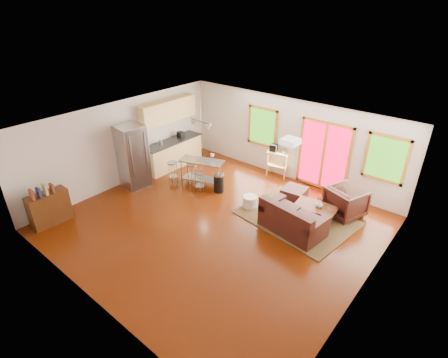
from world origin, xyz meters
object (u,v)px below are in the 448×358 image
Objects in this scene: ottoman at (294,195)px; refrigerator at (133,156)px; coffee_table at (316,208)px; armchair at (346,200)px; kitchen_cart at (278,155)px; rug at (297,218)px; loveseat at (292,221)px; island at (202,168)px.

refrigerator reaches higher than ottoman.
armchair is (0.51, 0.73, 0.09)m from coffee_table.
refrigerator is 1.81× the size of kitchen_cart.
loveseat is (0.17, -0.63, 0.32)m from rug.
island is at bearing -178.33° from loveseat.
island is at bearing 36.60° from armchair.
rug is 2.61× the size of kitchen_cart.
coffee_table is (0.21, 0.87, 0.03)m from loveseat.
rug is at bearing -45.08° from kitchen_cart.
coffee_table is 0.78× the size of island.
island is at bearing -160.35° from ottoman.
coffee_table is 5.55m from refrigerator.
armchair is at bearing 73.77° from loveseat.
island is at bearing -172.27° from coffee_table.
armchair is at bearing 47.09° from rug.
refrigerator is at bearing -140.63° from island.
loveseat is at bearing 85.89° from armchair.
coffee_table is at bearing 7.73° from island.
kitchen_cart is at bearing 136.95° from loveseat.
loveseat is 1.75m from armchair.
kitchen_cart is (-1.95, 2.41, 0.41)m from loveseat.
armchair is 6.28m from refrigerator.
island is (-3.22, -0.26, 0.57)m from rug.
ottoman is 0.44× the size of island.
ottoman is at bearing 19.65° from island.
island is (-2.70, -0.97, 0.37)m from ottoman.
kitchen_cart is at bearing 3.10° from armchair.
coffee_table is 1.04× the size of kitchen_cart.
island reaches higher than rug.
refrigerator is at bearing -161.91° from rug.
kitchen_cart reaches higher than armchair.
rug is 0.90m from ottoman.
island is at bearing -125.48° from kitchen_cart.
rug is 0.73m from loveseat.
rug is 5.17m from refrigerator.
ottoman is (-0.90, 0.48, -0.15)m from coffee_table.
ottoman is 4.95m from refrigerator.
armchair is at bearing 16.47° from island.
refrigerator is at bearing -161.29° from loveseat.
loveseat is 0.89m from coffee_table.
kitchen_cart is (3.06, 3.35, -0.24)m from refrigerator.
armchair is 0.84× the size of kitchen_cart.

